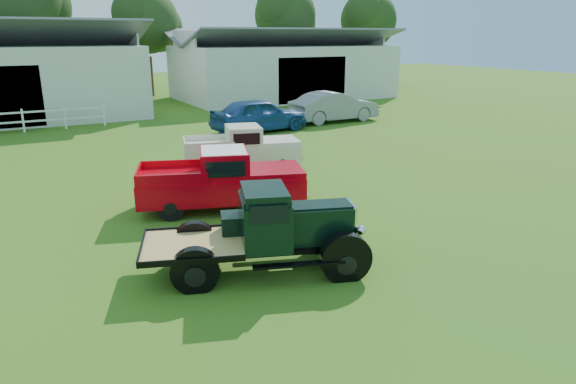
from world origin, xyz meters
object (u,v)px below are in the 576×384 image
white_pickup (242,148)px  misc_car_blue (259,115)px  misc_car_grey (334,107)px  vintage_flatbed (261,230)px  red_pickup (221,179)px

white_pickup → misc_car_blue: misc_car_blue is taller
misc_car_grey → white_pickup: bearing=129.2°
misc_car_blue → vintage_flatbed: bearing=149.1°
vintage_flatbed → misc_car_grey: (12.31, 15.62, -0.06)m
red_pickup → misc_car_blue: 12.38m
misc_car_blue → white_pickup: bearing=144.3°
vintage_flatbed → misc_car_blue: size_ratio=0.91×
red_pickup → misc_car_grey: size_ratio=0.93×
misc_car_blue → misc_car_grey: bearing=-86.8°
red_pickup → white_pickup: (2.33, 3.84, -0.08)m
red_pickup → white_pickup: 4.49m
vintage_flatbed → misc_car_blue: bearing=83.4°
vintage_flatbed → misc_car_grey: size_ratio=0.89×
vintage_flatbed → misc_car_grey: vintage_flatbed is taller
red_pickup → white_pickup: size_ratio=1.10×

